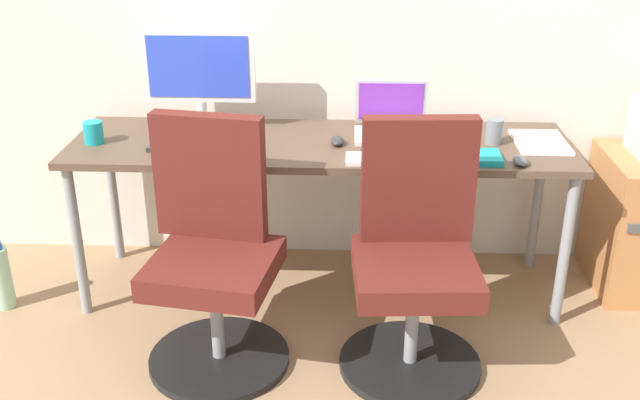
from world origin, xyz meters
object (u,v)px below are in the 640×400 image
Objects in this scene: desktop_monitor at (199,72)px; open_laptop at (391,122)px; coffee_mug at (93,132)px; office_chair_left at (214,258)px; office_chair_right at (415,262)px; water_bottle_on_floor at (1,277)px.

desktop_monitor reaches higher than open_laptop.
open_laptop is 3.37× the size of coffee_mug.
desktop_monitor is 1.55× the size of open_laptop.
open_laptop reaches higher than coffee_mug.
office_chair_left is at bearing -77.58° from desktop_monitor.
coffee_mug is at bearing 140.55° from office_chair_left.
office_chair_right reaches higher than coffee_mug.
office_chair_left is 3.03× the size of open_laptop.
coffee_mug reaches higher than water_bottle_on_floor.
office_chair_left is 1.07m from water_bottle_on_floor.
office_chair_left is 0.75m from office_chair_right.
water_bottle_on_floor is at bearing -168.63° from open_laptop.
coffee_mug is (-1.31, 0.46, 0.32)m from office_chair_right.
water_bottle_on_floor is at bearing 163.24° from office_chair_left.
water_bottle_on_floor is at bearing 170.29° from office_chair_right.
office_chair_right is 1.43m from coffee_mug.
water_bottle_on_floor is (-1.74, 0.30, -0.28)m from office_chair_right.
office_chair_left is 0.80m from coffee_mug.
office_chair_right is 10.22× the size of coffee_mug.
office_chair_right reaches higher than water_bottle_on_floor.
coffee_mug is (-1.24, -0.17, -0.01)m from open_laptop.
office_chair_right is at bearing -83.44° from open_laptop.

